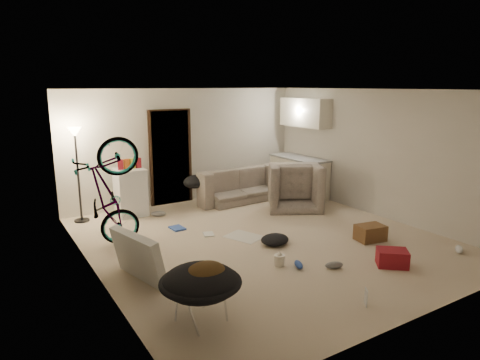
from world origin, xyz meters
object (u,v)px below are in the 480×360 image
bicycle (110,219)px  saucer_chair (201,289)px  sofa (234,188)px  floor_lamp (76,154)px  drink_case_a (370,233)px  kitchen_counter (299,177)px  tv_box (138,257)px  juicer (279,259)px  drink_case_b (392,258)px  mini_fridge (131,192)px  armchair (292,190)px

bicycle → saucer_chair: bearing=-167.8°
sofa → bicycle: bicycle is taller
floor_lamp → drink_case_a: 5.49m
kitchen_counter → sofa: 1.60m
tv_box → juicer: tv_box is taller
drink_case_b → floor_lamp: bearing=166.3°
drink_case_b → juicer: size_ratio=1.87×
bicycle → mini_fridge: 1.81m
bicycle → juicer: (1.90, -1.97, -0.39)m
floor_lamp → tv_box: floor_lamp is taller
sofa → tv_box: (-3.20, -2.85, 0.05)m
bicycle → saucer_chair: (0.25, -2.72, -0.10)m
saucer_chair → drink_case_b: 3.04m
saucer_chair → bicycle: bearing=95.2°
saucer_chair → floor_lamp: bearing=94.5°
saucer_chair → juicer: size_ratio=4.01×
sofa → kitchen_counter: bearing=161.2°
floor_lamp → tv_box: bearing=-88.1°
tv_box → juicer: size_ratio=4.46×
kitchen_counter → sofa: (-1.53, 0.45, -0.16)m
bicycle → drink_case_b: bicycle is taller
tv_box → saucer_chair: bearing=-93.4°
armchair → saucer_chair: armchair is taller
saucer_chair → drink_case_b: (3.03, -0.13, -0.26)m
saucer_chair → juicer: bearing=24.5°
kitchen_counter → mini_fridge: bearing=171.9°
tv_box → sofa: bearing=28.1°
bicycle → kitchen_counter: bearing=-70.5°
saucer_chair → drink_case_b: size_ratio=2.15×
bicycle → juicer: bearing=-129.0°
floor_lamp → juicer: 4.35m
bicycle → juicer: size_ratio=8.10×
mini_fridge → saucer_chair: 4.36m
tv_box → juicer: bearing=-31.5°
sofa → bicycle: bearing=22.6°
drink_case_a → juicer: 1.93m
bicycle → drink_case_b: 4.36m
floor_lamp → saucer_chair: floor_lamp is taller
kitchen_counter → juicer: bearing=-133.2°
mini_fridge → saucer_chair: (-0.61, -4.32, -0.09)m
kitchen_counter → bicycle: bicycle is taller
bicycle → drink_case_a: (3.82, -1.96, -0.35)m
kitchen_counter → sofa: bearing=163.6°
mini_fridge → drink_case_b: bearing=-59.9°
floor_lamp → kitchen_counter: (4.83, -0.65, -0.87)m
sofa → mini_fridge: bearing=-4.9°
armchair → drink_case_a: size_ratio=2.39×
armchair → tv_box: (-4.02, -1.76, -0.03)m
armchair → drink_case_a: armchair is taller
sofa → tv_box: size_ratio=1.92×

